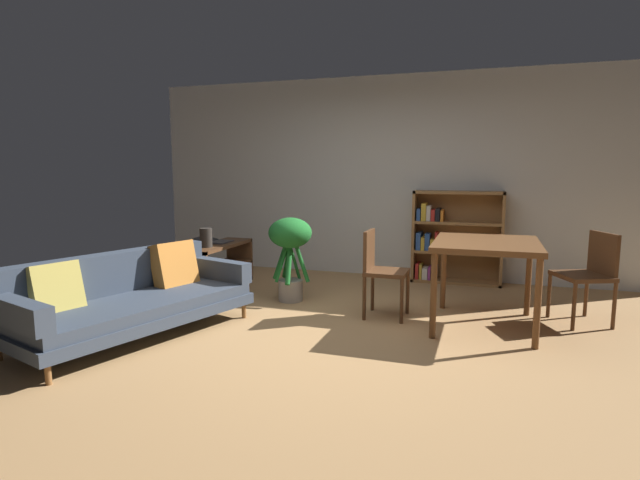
# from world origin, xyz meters

# --- Properties ---
(ground_plane) EXTENTS (8.16, 8.16, 0.00)m
(ground_plane) POSITION_xyz_m (0.00, 0.00, 0.00)
(ground_plane) COLOR tan
(back_wall_panel) EXTENTS (6.80, 0.10, 2.70)m
(back_wall_panel) POSITION_xyz_m (0.00, 2.70, 1.35)
(back_wall_panel) COLOR silver
(back_wall_panel) RESTS_ON ground_plane
(fabric_couch) EXTENTS (1.43, 2.23, 0.77)m
(fabric_couch) POSITION_xyz_m (-1.67, -0.56, 0.35)
(fabric_couch) COLOR brown
(fabric_couch) RESTS_ON ground_plane
(media_console) EXTENTS (0.37, 1.16, 0.56)m
(media_console) POSITION_xyz_m (-1.81, 1.23, 0.28)
(media_console) COLOR #56351E
(media_console) RESTS_ON ground_plane
(open_laptop) EXTENTS (0.43, 0.31, 0.06)m
(open_laptop) POSITION_xyz_m (-1.92, 1.35, 0.57)
(open_laptop) COLOR #333338
(open_laptop) RESTS_ON media_console
(desk_speaker) EXTENTS (0.14, 0.14, 0.22)m
(desk_speaker) POSITION_xyz_m (-1.81, 0.97, 0.67)
(desk_speaker) COLOR #2D2823
(desk_speaker) RESTS_ON media_console
(potted_floor_plant) EXTENTS (0.48, 0.49, 0.94)m
(potted_floor_plant) POSITION_xyz_m (-0.75, 0.96, 0.64)
(potted_floor_plant) COLOR #9E9389
(potted_floor_plant) RESTS_ON ground_plane
(dining_table) EXTENTS (0.93, 1.11, 0.81)m
(dining_table) POSITION_xyz_m (1.31, 0.69, 0.72)
(dining_table) COLOR brown
(dining_table) RESTS_ON ground_plane
(dining_chair_near) EXTENTS (0.57, 0.59, 0.87)m
(dining_chair_near) POSITION_xyz_m (2.25, 1.10, 0.50)
(dining_chair_near) COLOR #56351E
(dining_chair_near) RESTS_ON ground_plane
(dining_chair_far) EXTENTS (0.40, 0.40, 0.86)m
(dining_chair_far) POSITION_xyz_m (0.32, 0.70, 0.49)
(dining_chair_far) COLOR #56351E
(dining_chair_far) RESTS_ON ground_plane
(bookshelf) EXTENTS (1.12, 0.32, 1.19)m
(bookshelf) POSITION_xyz_m (0.87, 2.52, 0.58)
(bookshelf) COLOR olive
(bookshelf) RESTS_ON ground_plane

